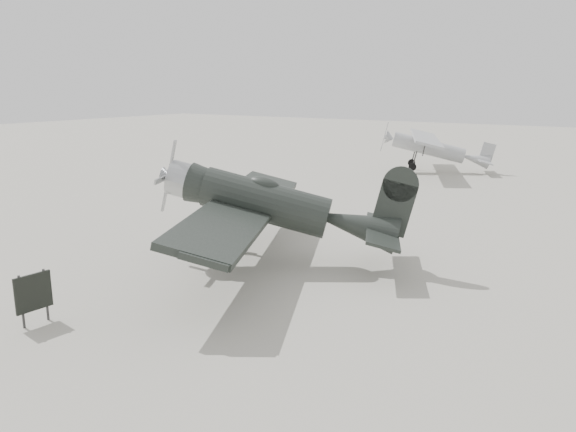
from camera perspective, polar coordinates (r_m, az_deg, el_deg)
name	(u,v)px	position (r m, az deg, el deg)	size (l,w,h in m)	color
ground	(278,261)	(20.58, -0.98, -4.60)	(160.00, 160.00, 0.00)	#B0AB9C
lowwing_monoplane	(277,206)	(19.80, -1.10, 1.01)	(9.36, 12.04, 3.99)	black
highwing_monoplane	(433,145)	(42.83, 14.53, 6.97)	(8.14, 10.94, 3.16)	#9EA0A3
sign_board	(33,293)	(16.53, -24.45, -7.15)	(0.16, 1.01, 1.46)	#333333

